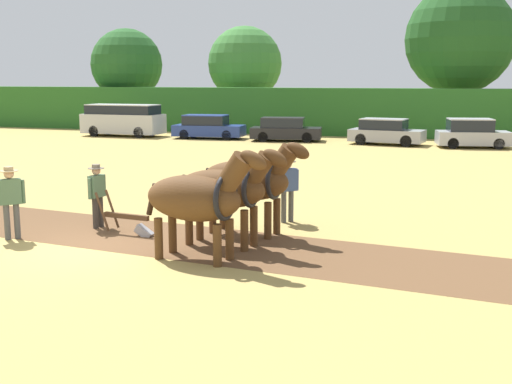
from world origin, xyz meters
The scene contains 18 objects.
ground_plane centered at (0.00, 0.00, 0.00)m, with size 240.00×240.00×0.00m, color #A88E4C.
plowed_furrow_strip centered at (-1.86, 1.48, 0.00)m, with size 30.71×3.02×0.01m, color brown.
hedgerow centered at (0.00, 30.39, 1.57)m, with size 63.18×1.58×3.15m, color #286023.
tree_far_left centered at (-17.97, 33.26, 4.85)m, with size 5.57×5.57×7.65m.
tree_left centered at (-8.55, 34.52, 4.88)m, with size 5.61×5.61×7.70m.
tree_center_left centered at (6.97, 33.89, 6.36)m, with size 7.28×7.28×10.01m.
draft_horse_lead_left centered at (2.72, -0.23, 1.33)m, with size 2.88×1.22×2.45m.
draft_horse_lead_right centered at (2.84, 1.02, 1.32)m, with size 2.83×1.12×2.35m.
draft_horse_trail_left centered at (2.96, 2.27, 1.33)m, with size 2.95×1.23×2.38m.
plow centered at (0.25, 1.27, 0.31)m, with size 1.54×0.50×1.13m.
farmer_at_plow centered at (-0.92, 1.69, 0.94)m, with size 0.41×0.64×1.63m.
farmer_beside_team centered at (3.50, 3.84, 1.01)m, with size 0.50×0.50×1.72m.
farmer_onlooker_left centered at (-2.19, -0.01, 1.02)m, with size 0.50×0.51×1.74m.
parked_van centered at (-13.90, 25.40, 1.08)m, with size 5.40×2.04×2.09m.
parked_car_left centered at (-7.88, 25.54, 0.72)m, with size 4.62×2.21×1.50m.
parked_car_center_left centered at (-2.77, 25.54, 0.69)m, with size 4.52×2.55×1.43m.
parked_car_center centered at (3.35, 25.29, 0.72)m, with size 4.38×2.32×1.49m.
parked_car_center_right centered at (8.08, 25.12, 0.76)m, with size 4.15×2.54×1.60m.
Camera 1 is at (8.00, -12.22, 3.76)m, focal length 45.00 mm.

